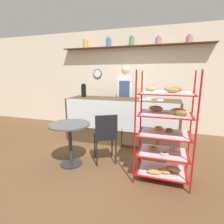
% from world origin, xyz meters
% --- Properties ---
extents(ground_plane, '(14.00, 14.00, 0.00)m').
position_xyz_m(ground_plane, '(0.00, 0.00, 0.00)').
color(ground_plane, brown).
extents(back_wall, '(10.00, 0.30, 2.70)m').
position_xyz_m(back_wall, '(-0.00, 2.22, 1.37)').
color(back_wall, beige).
rests_on(back_wall, ground_plane).
extents(display_counter, '(2.48, 0.69, 0.99)m').
position_xyz_m(display_counter, '(0.00, 1.12, 0.50)').
color(display_counter, '#4C3823').
rests_on(display_counter, ground_plane).
extents(pastry_rack, '(0.76, 0.53, 1.57)m').
position_xyz_m(pastry_rack, '(0.95, -0.14, 0.74)').
color(pastry_rack, '#B71414').
rests_on(pastry_rack, ground_plane).
extents(person_worker, '(0.37, 0.23, 1.73)m').
position_xyz_m(person_worker, '(-0.08, 1.74, 0.96)').
color(person_worker, '#282833').
rests_on(person_worker, ground_plane).
extents(cafe_table, '(0.68, 0.68, 0.72)m').
position_xyz_m(cafe_table, '(-0.56, -0.17, 0.54)').
color(cafe_table, '#262628').
rests_on(cafe_table, ground_plane).
extents(cafe_chair, '(0.52, 0.52, 0.88)m').
position_xyz_m(cafe_chair, '(-0.00, 0.04, 0.54)').
color(cafe_chair, black).
rests_on(cafe_chair, ground_plane).
extents(coffee_carafe, '(0.12, 0.12, 0.32)m').
position_xyz_m(coffee_carafe, '(-0.97, 1.20, 1.14)').
color(coffee_carafe, black).
rests_on(coffee_carafe, display_counter).
extents(donut_tray_counter, '(0.49, 0.28, 0.05)m').
position_xyz_m(donut_tray_counter, '(0.62, 1.14, 1.01)').
color(donut_tray_counter, silver).
rests_on(donut_tray_counter, display_counter).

